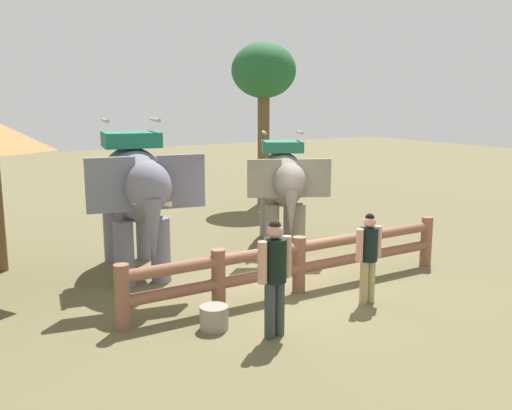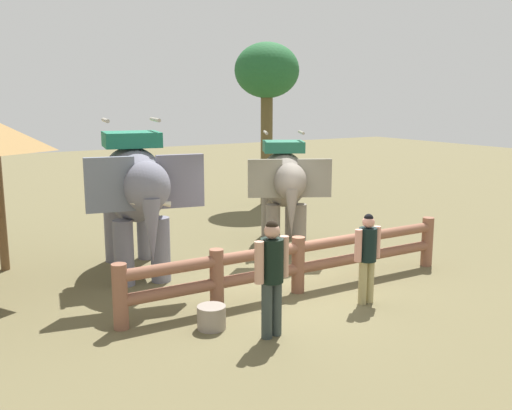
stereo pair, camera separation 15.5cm
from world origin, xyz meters
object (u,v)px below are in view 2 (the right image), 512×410
Objects in this scene: tourist_woman_in_black at (367,252)px; tree_back_center at (267,76)px; log_fence at (298,261)px; elephant_near_left at (135,188)px; tourist_man_in_blue at (272,270)px; feed_bucket at (212,317)px; elephant_center at (284,182)px.

tree_back_center is (3.48, 8.80, 3.29)m from tourist_woman_in_black.
log_fence is 1.31× the size of tree_back_center.
tourist_man_in_blue is at bearing -80.73° from elephant_near_left.
log_fence is 1.32m from tourist_woman_in_black.
tree_back_center reaches higher than tourist_woman_in_black.
tourist_man_in_blue is at bearing -49.06° from feed_bucket.
tourist_man_in_blue reaches higher than log_fence.
tree_back_center is 11.72× the size of feed_bucket.
tree_back_center is at bearing 39.02° from elephant_near_left.
feed_bucket is at bearing -162.20° from log_fence.
elephant_center reaches higher than feed_bucket.
elephant_near_left is at bearing -174.52° from elephant_center.
tree_back_center reaches higher than log_fence.
tourist_woman_in_black is at bearing -52.42° from elephant_near_left.
feed_bucket is at bearing -89.70° from elephant_near_left.
feed_bucket is (-0.64, 0.74, -0.86)m from tourist_man_in_blue.
tourist_man_in_blue reaches higher than tourist_woman_in_black.
log_fence is 2.10m from tourist_man_in_blue.
feed_bucket is (0.02, -3.28, -1.58)m from elephant_near_left.
log_fence is at bearing 43.64° from tourist_man_in_blue.
tourist_woman_in_black is 0.30× the size of tree_back_center.
log_fence is 15.36× the size of feed_bucket.
elephant_near_left is 3.84m from elephant_center.
tree_back_center is (5.66, 9.13, 3.18)m from tourist_man_in_blue.
tourist_woman_in_black is (0.69, -1.09, 0.32)m from log_fence.
tree_back_center is at bearing 62.24° from elephant_center.
elephant_near_left is 1.16× the size of elephant_center.
elephant_near_left is 2.34× the size of tourist_woman_in_black.
elephant_near_left is 8.49m from tree_back_center.
log_fence is 9.48m from tree_back_center.
tourist_woman_in_black is 0.89× the size of tourist_man_in_blue.
elephant_center is 4.21m from tourist_woman_in_black.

